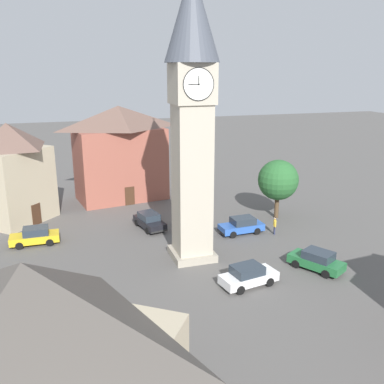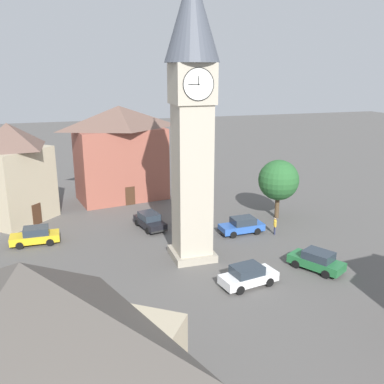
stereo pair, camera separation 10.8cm
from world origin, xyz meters
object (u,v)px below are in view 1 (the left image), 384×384
Objects in this scene: car_blue_kerb at (149,221)px; car_silver_kerb at (248,275)px; car_red_corner at (35,236)px; car_white_side at (317,260)px; building_corner_back at (33,360)px; building_shop_left at (11,172)px; building_terrace_right at (120,153)px; car_black_far at (242,225)px; tree at (278,180)px; pedestrian at (275,224)px; lamp_post at (207,199)px; clock_tower at (192,97)px.

car_blue_kerb is 1.01× the size of car_silver_kerb.
car_red_corner and car_white_side have the same top height.
building_shop_left is at bearing -84.09° from building_corner_back.
building_shop_left reaches higher than car_blue_kerb.
building_shop_left is 12.15m from building_terrace_right.
car_red_corner and car_black_far have the same top height.
car_blue_kerb is 1.05× the size of car_black_far.
tree reaches higher than car_white_side.
building_corner_back is at bearing 76.15° from building_terrace_right.
building_corner_back is (20.00, 17.97, 3.20)m from pedestrian.
car_silver_kerb is at bearing 139.76° from car_red_corner.
car_blue_kerb is at bearing -112.05° from building_corner_back.
tree is at bearing 140.52° from building_terrace_right.
tree is 0.47× the size of building_corner_back.
lamp_post reaches higher than car_black_far.
building_corner_back is at bearing 92.65° from car_red_corner.
building_terrace_right is at bearing -103.85° from building_corner_back.
car_silver_kerb is at bearing 130.52° from building_shop_left.
building_corner_back is (8.30, 33.66, -1.29)m from building_terrace_right.
car_white_side is at bearing 76.25° from tree.
car_blue_kerb is (1.92, -7.44, -12.02)m from clock_tower.
clock_tower is 18.41m from car_red_corner.
pedestrian is at bearing -128.34° from car_silver_kerb.
car_silver_kerb is 0.98× the size of car_white_side.
car_blue_kerb is at bearing -175.70° from car_red_corner.
car_red_corner is 21.46m from pedestrian.
car_black_far is 23.04m from building_shop_left.
clock_tower is 1.70× the size of building_corner_back.
car_black_far is 0.38× the size of building_terrace_right.
pedestrian is (-6.42, -8.12, 0.25)m from car_silver_kerb.
building_terrace_right is at bearing -77.49° from car_silver_kerb.
car_white_side is 0.34× the size of building_corner_back.
car_blue_kerb and car_white_side have the same top height.
car_white_side is at bearing 105.34° from car_black_far.
car_silver_kerb is 6.03m from car_white_side.
car_red_corner is 23.68m from car_white_side.
car_blue_kerb is at bearing -71.99° from car_silver_kerb.
pedestrian is 0.13× the size of building_corner_back.
car_black_far is 4.24m from lamp_post.
clock_tower is 15.47m from car_white_side.
clock_tower is 4.29× the size of lamp_post.
pedestrian is at bearing -164.59° from clock_tower.
building_shop_left reaches higher than car_red_corner.
lamp_post is at bearing 171.04° from car_red_corner.
tree is (-13.09, 0.94, 3.23)m from car_blue_kerb.
building_corner_back reaches higher than car_blue_kerb.
car_blue_kerb is 11.72m from building_terrace_right.
car_white_side is at bearing 150.46° from car_red_corner.
building_corner_back is at bearing 28.28° from car_white_side.
pedestrian reaches higher than car_red_corner.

